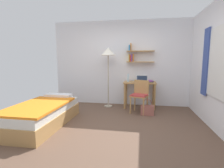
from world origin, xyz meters
name	(u,v)px	position (x,y,z in m)	size (l,w,h in m)	color
ground_plane	(112,128)	(0.00, 0.00, 0.00)	(5.28, 5.28, 0.00)	brown
wall_back	(123,63)	(0.01, 2.02, 1.31)	(4.40, 0.27, 2.60)	white
wall_right	(224,65)	(2.02, 0.03, 1.30)	(0.10, 4.40, 2.60)	white
bed	(43,114)	(-1.50, -0.07, 0.24)	(0.95, 1.88, 0.54)	#B2844C
desk	(140,87)	(0.53, 1.70, 0.61)	(0.93, 0.55, 0.76)	#B2844C
desk_chair	(140,94)	(0.55, 1.20, 0.49)	(0.53, 0.50, 0.86)	#B2844C
standing_lamp	(108,54)	(-0.40, 1.65, 1.57)	(0.43, 0.43, 1.76)	#B2A893
laptop	(142,80)	(0.60, 1.75, 0.81)	(0.34, 0.21, 0.19)	#B7BABF
water_bottle	(128,78)	(0.20, 1.68, 0.88)	(0.06, 0.06, 0.24)	silver
book_stack	(150,81)	(0.84, 1.74, 0.79)	(0.20, 0.22, 0.05)	#333338
handbag	(147,110)	(0.74, 0.98, 0.14)	(0.33, 0.11, 0.42)	#99564C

